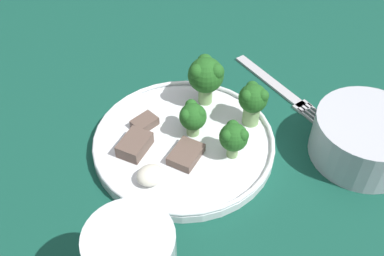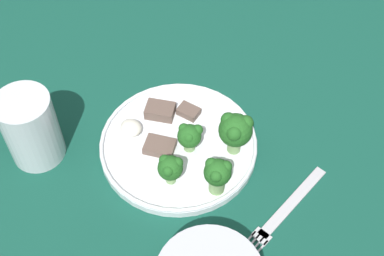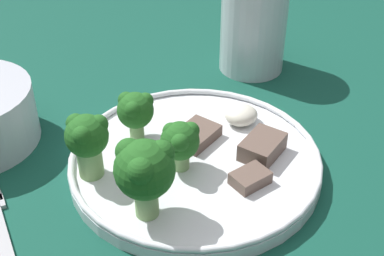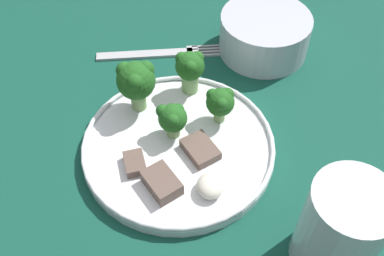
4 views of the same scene
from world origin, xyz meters
The scene contains 12 objects.
table centered at (0.00, 0.00, 0.66)m, with size 1.12×1.11×0.75m.
dinner_plate centered at (0.05, 0.01, 0.76)m, with size 0.24×0.24×0.02m.
fork centered at (-0.13, -0.01, 0.75)m, with size 0.02×0.20×0.00m.
cream_bowl centered at (-0.13, 0.14, 0.78)m, with size 0.13×0.13×0.06m.
broccoli_floret_near_rim_left centered at (0.02, 0.06, 0.80)m, with size 0.04×0.04×0.05m.
broccoli_floret_center_left centered at (0.04, 0.00, 0.79)m, with size 0.04×0.04×0.05m.
broccoli_floret_back_left centered at (-0.01, -0.04, 0.81)m, with size 0.05×0.05×0.07m.
broccoli_floret_front_left centered at (-0.04, 0.03, 0.80)m, with size 0.04×0.04×0.06m.
meat_slice_front_slice centered at (0.08, -0.05, 0.77)m, with size 0.04×0.03×0.01m.
meat_slice_middle_slice centered at (0.11, -0.02, 0.77)m, with size 0.05×0.05×0.02m.
meat_slice_rear_slice centered at (0.07, 0.03, 0.77)m, with size 0.05×0.05×0.01m.
sauce_dollop centered at (0.12, 0.04, 0.77)m, with size 0.03×0.03×0.02m.
Camera 1 is at (0.26, 0.35, 1.19)m, focal length 42.00 mm.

